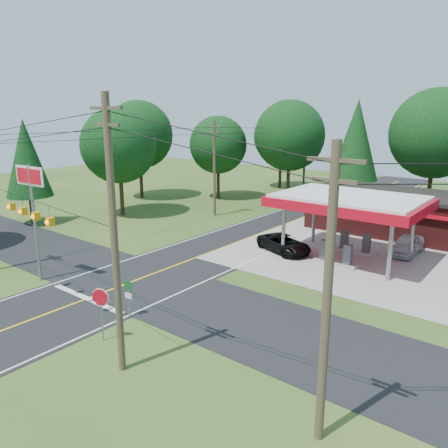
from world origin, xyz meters
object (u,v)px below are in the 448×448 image
Objects in this scene: suv_car at (284,244)px; octagonal_stop_sign at (100,301)px; gas_canopy at (349,203)px; big_stop_sign at (31,194)px; sedan_car at (407,245)px.

octagonal_stop_sign is (0.32, -17.51, 1.37)m from suv_car.
big_stop_sign is at bearing -129.97° from gas_canopy.
gas_canopy is 21.84m from big_stop_sign.
sedan_car reaches higher than suv_car.
gas_canopy is 2.40× the size of sedan_car.
gas_canopy is 2.16× the size of suv_car.
gas_canopy is at bearing -50.58° from suv_car.
big_stop_sign is 10.75m from octagonal_stop_sign.
octagonal_stop_sign is (-7.46, -23.01, 1.30)m from sedan_car.
sedan_car is 24.23m from octagonal_stop_sign.
big_stop_sign reaches higher than sedan_car.
big_stop_sign is 2.79× the size of octagonal_stop_sign.
gas_canopy reaches higher than suv_car.
suv_car is (-4.50, -1.51, -3.59)m from gas_canopy.
sedan_car is at bearing 72.04° from octagonal_stop_sign.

